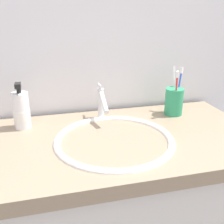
# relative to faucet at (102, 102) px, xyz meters

# --- Properties ---
(tiled_wall_back) EXTENTS (2.15, 0.04, 2.40)m
(tiled_wall_back) POSITION_rel_faucet_xyz_m (0.03, 0.13, 0.31)
(tiled_wall_back) COLOR silver
(tiled_wall_back) RESTS_ON ground
(sink_basin) EXTENTS (0.40, 0.40, 0.12)m
(sink_basin) POSITION_rel_faucet_xyz_m (0.00, -0.19, -0.11)
(sink_basin) COLOR white
(sink_basin) RESTS_ON vanity_counter
(faucet) EXTENTS (0.02, 0.14, 0.13)m
(faucet) POSITION_rel_faucet_xyz_m (0.00, 0.00, 0.00)
(faucet) COLOR silver
(faucet) RESTS_ON sink_basin
(toothbrush_cup) EXTENTS (0.07, 0.07, 0.11)m
(toothbrush_cup) POSITION_rel_faucet_xyz_m (0.29, -0.02, -0.02)
(toothbrush_cup) COLOR #2D9966
(toothbrush_cup) RESTS_ON vanity_counter
(toothbrush_red) EXTENTS (0.02, 0.03, 0.18)m
(toothbrush_red) POSITION_rel_faucet_xyz_m (0.29, -0.04, 0.04)
(toothbrush_red) COLOR red
(toothbrush_red) RESTS_ON toothbrush_cup
(toothbrush_blue) EXTENTS (0.04, 0.03, 0.18)m
(toothbrush_blue) POSITION_rel_faucet_xyz_m (0.32, -0.00, 0.04)
(toothbrush_blue) COLOR blue
(toothbrush_blue) RESTS_ON toothbrush_cup
(toothbrush_white) EXTENTS (0.02, 0.05, 0.18)m
(toothbrush_white) POSITION_rel_faucet_xyz_m (0.30, 0.01, 0.04)
(toothbrush_white) COLOR white
(toothbrush_white) RESTS_ON toothbrush_cup
(soap_dispenser) EXTENTS (0.06, 0.06, 0.17)m
(soap_dispenser) POSITION_rel_faucet_xyz_m (-0.29, -0.01, -0.01)
(soap_dispenser) COLOR white
(soap_dispenser) RESTS_ON vanity_counter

